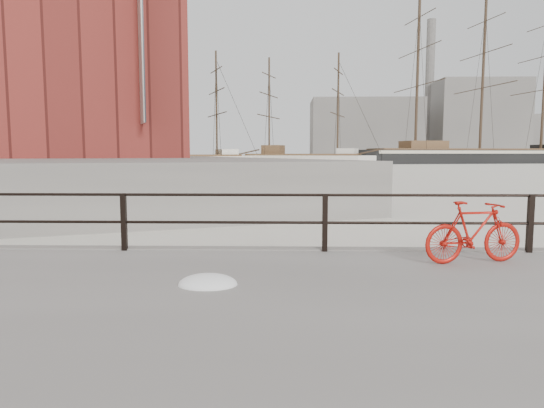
% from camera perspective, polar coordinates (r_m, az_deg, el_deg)
% --- Properties ---
extents(ground, '(400.00, 400.00, 0.00)m').
position_cam_1_polar(ground, '(9.65, 27.44, -6.92)').
color(ground, white).
rests_on(ground, ground).
extents(far_quay, '(78.44, 148.07, 1.80)m').
position_cam_1_polar(far_quay, '(88.06, -22.62, 4.77)').
color(far_quay, gray).
rests_on(far_quay, ground).
extents(guardrail, '(28.00, 0.10, 1.00)m').
position_cam_1_polar(guardrail, '(9.38, 28.09, -2.03)').
color(guardrail, black).
rests_on(guardrail, promenade).
extents(bicycle, '(1.62, 0.56, 0.97)m').
position_cam_1_polar(bicycle, '(8.09, 22.66, -3.07)').
color(bicycle, '#B8140C').
rests_on(bicycle, promenade).
extents(barque_black, '(66.19, 33.95, 35.54)m').
position_cam_1_polar(barque_black, '(108.97, 23.18, 4.42)').
color(barque_black, black).
rests_on(barque_black, ground).
extents(schooner_mid, '(29.19, 19.14, 19.58)m').
position_cam_1_polar(schooner_mid, '(84.60, 3.60, 4.58)').
color(schooner_mid, beige).
rests_on(schooner_mid, ground).
extents(schooner_left, '(29.18, 21.41, 19.97)m').
position_cam_1_polar(schooner_left, '(82.24, -10.55, 4.45)').
color(schooner_left, silver).
rests_on(schooner_left, ground).
extents(workboat_near, '(11.35, 8.85, 7.00)m').
position_cam_1_polar(workboat_near, '(38.98, -25.52, 2.39)').
color(workboat_near, black).
rests_on(workboat_near, ground).
extents(apartment_mustard, '(26.02, 22.15, 22.20)m').
position_cam_1_polar(apartment_mustard, '(56.29, -26.45, 16.49)').
color(apartment_mustard, gold).
rests_on(apartment_mustard, far_quay).
extents(apartment_cream, '(24.16, 21.40, 21.20)m').
position_cam_1_polar(apartment_cream, '(78.84, -24.71, 12.99)').
color(apartment_cream, beige).
rests_on(apartment_cream, far_quay).
extents(apartment_grey, '(26.02, 22.15, 23.20)m').
position_cam_1_polar(apartment_grey, '(100.77, -23.84, 11.94)').
color(apartment_grey, '#989893').
rests_on(apartment_grey, far_quay).
extents(apartment_brick, '(27.87, 22.90, 21.20)m').
position_cam_1_polar(apartment_brick, '(123.54, -23.22, 10.31)').
color(apartment_brick, brown).
rests_on(apartment_brick, far_quay).
extents(industrial_west, '(32.00, 18.00, 18.00)m').
position_cam_1_polar(industrial_west, '(150.57, 10.82, 8.52)').
color(industrial_west, gray).
rests_on(industrial_west, ground).
extents(industrial_mid, '(26.00, 20.00, 24.00)m').
position_cam_1_polar(industrial_mid, '(164.77, 22.80, 8.98)').
color(industrial_mid, gray).
rests_on(industrial_mid, ground).
extents(industrial_east, '(20.00, 16.00, 14.00)m').
position_cam_1_polar(industrial_east, '(178.57, 29.08, 6.82)').
color(industrial_east, gray).
rests_on(industrial_east, ground).
extents(smokestack, '(2.80, 2.80, 44.00)m').
position_cam_1_polar(smokestack, '(166.25, 18.02, 12.58)').
color(smokestack, gray).
rests_on(smokestack, ground).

